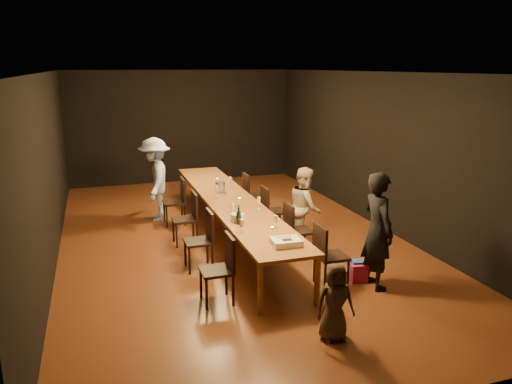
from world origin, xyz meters
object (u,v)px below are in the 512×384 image
object	(u,v)px
chair_left_0	(216,270)
chair_left_1	(198,241)
chair_right_3	(255,195)
champagne_bottle	(239,215)
woman_birthday	(378,231)
birthday_cake	(286,242)
table	(231,202)
chair_left_2	(185,219)
child	(335,302)
chair_left_3	(174,202)
ice_bucket	(220,187)
plate_stack	(238,218)
chair_right_0	(332,255)
woman_tan	(305,207)
chair_right_2	(274,210)
man_blue	(155,179)
chair_right_1	(299,230)

from	to	relation	value
chair_left_0	chair_left_1	distance (m)	1.20
chair_right_3	champagne_bottle	xyz separation A→B (m)	(-1.11, -2.65, 0.44)
woman_birthday	birthday_cake	size ratio (longest dim) A/B	4.19
table	champagne_bottle	distance (m)	1.49
chair_left_2	child	xyz separation A→B (m)	(1.08, -3.73, 0.00)
chair_left_3	champagne_bottle	distance (m)	2.75
table	ice_bucket	size ratio (longest dim) A/B	28.54
table	chair_left_2	xyz separation A→B (m)	(-0.85, 0.00, -0.24)
plate_stack	ice_bucket	world-z (taller)	ice_bucket
chair_left_0	champagne_bottle	world-z (taller)	champagne_bottle
child	plate_stack	bearing A→B (deg)	105.84
chair_left_0	chair_left_1	bearing A→B (deg)	0.00
chair_left_0	child	distance (m)	1.72
chair_right_0	birthday_cake	world-z (taller)	chair_right_0
woman_tan	chair_right_3	bearing A→B (deg)	25.65
chair_right_2	chair_left_2	size ratio (longest dim) A/B	1.00
woman_birthday	man_blue	world-z (taller)	man_blue
chair_left_0	chair_right_3	bearing A→B (deg)	-25.28
man_blue	child	xyz separation A→B (m)	(1.38, -5.35, -0.39)
chair_left_0	table	bearing A→B (deg)	-19.50
table	woman_tan	world-z (taller)	woman_tan
birthday_cake	champagne_bottle	world-z (taller)	champagne_bottle
chair_left_3	ice_bucket	world-z (taller)	ice_bucket
chair_right_3	chair_right_2	bearing A→B (deg)	-0.00
chair_left_0	woman_tan	world-z (taller)	woman_tan
chair_right_3	man_blue	distance (m)	2.08
plate_stack	chair_right_2	bearing A→B (deg)	50.15
chair_right_0	birthday_cake	xyz separation A→B (m)	(-0.76, -0.12, 0.33)
chair_right_2	birthday_cake	xyz separation A→B (m)	(-0.76, -2.52, 0.33)
table	chair_right_3	distance (m)	1.49
chair_right_0	child	size ratio (longest dim) A/B	0.99
chair_left_3	woman_tan	bearing A→B (deg)	-134.17
man_blue	champagne_bottle	xyz separation A→B (m)	(0.89, -3.06, 0.05)
chair_left_3	birthday_cake	size ratio (longest dim) A/B	2.30
chair_right_1	champagne_bottle	world-z (taller)	champagne_bottle
chair_right_2	chair_left_1	bearing A→B (deg)	-54.78
chair_right_2	birthday_cake	world-z (taller)	chair_right_2
chair_left_0	woman_birthday	bearing A→B (deg)	-95.49
chair_right_2	ice_bucket	size ratio (longest dim) A/B	4.42
table	chair_right_3	size ratio (longest dim) A/B	6.45
chair_left_3	table	bearing A→B (deg)	-144.69
chair_left_2	man_blue	world-z (taller)	man_blue
man_blue	ice_bucket	xyz separation A→B (m)	(1.10, -1.02, 0.00)
chair_left_2	child	distance (m)	3.89
chair_right_2	champagne_bottle	xyz separation A→B (m)	(-1.11, -1.45, 0.44)
table	chair_right_2	bearing A→B (deg)	0.00
chair_left_1	chair_left_3	size ratio (longest dim) A/B	1.00
chair_left_0	child	size ratio (longest dim) A/B	0.99
table	chair_right_0	world-z (taller)	chair_right_0
chair_right_1	chair_left_3	xyz separation A→B (m)	(-1.70, 2.40, 0.00)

